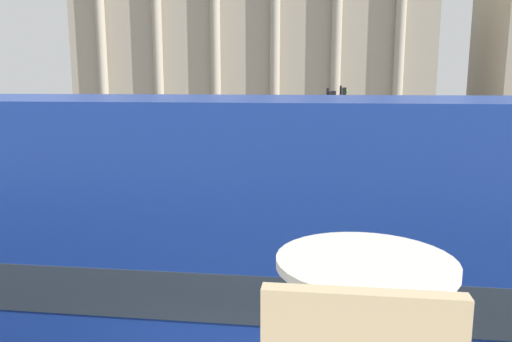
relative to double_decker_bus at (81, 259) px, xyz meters
name	(u,v)px	position (x,y,z in m)	size (l,w,h in m)	color
double_decker_bus	(81,259)	(0.00, 0.00, 0.00)	(10.79, 2.65, 4.18)	black
cafe_dining_table	(364,313)	(2.88, -3.59, 1.25)	(0.60, 0.60, 0.73)	#2D2D30
traffic_light_mid	(329,128)	(3.06, 13.24, 0.35)	(0.42, 0.24, 4.10)	black
traffic_light_far	(341,114)	(3.82, 21.31, 0.36)	(0.42, 0.24, 4.12)	black
car_black	(330,156)	(3.27, 19.45, -1.62)	(4.20, 1.93, 1.35)	black
car_navy	(173,180)	(-2.70, 12.57, -1.62)	(4.20, 1.93, 1.35)	black
pedestrian_white	(256,191)	(0.78, 9.93, -1.36)	(0.32, 0.32, 1.67)	#282B33
pedestrian_olive	(167,213)	(-1.17, 6.94, -1.35)	(0.32, 0.32, 1.68)	#282B33
pedestrian_red	(151,143)	(-6.57, 21.29, -1.32)	(0.32, 0.32, 1.72)	#282B33
pedestrian_black	(257,133)	(-1.34, 26.88, -1.31)	(0.32, 0.32, 1.74)	#282B33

